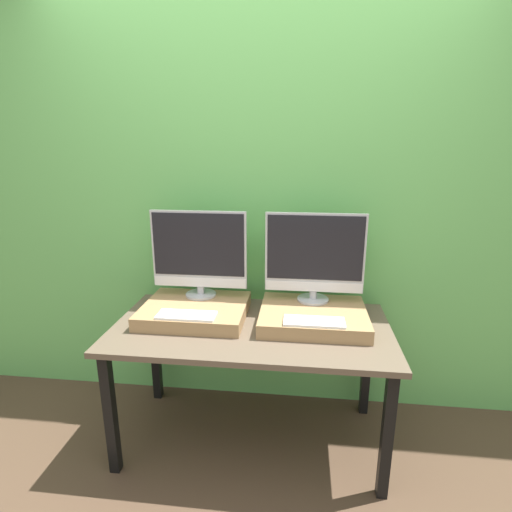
{
  "coord_description": "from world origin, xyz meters",
  "views": [
    {
      "loc": [
        0.25,
        -1.53,
        1.62
      ],
      "look_at": [
        0.0,
        0.58,
        1.02
      ],
      "focal_mm": 28.0,
      "sensor_mm": 36.0,
      "label": 1
    }
  ],
  "objects_px": {
    "monitor_right": "(315,256)",
    "keyboard_right": "(314,321)",
    "monitor_left": "(199,252)",
    "keyboard_left": "(186,315)"
  },
  "relations": [
    {
      "from": "monitor_left",
      "to": "keyboard_left",
      "type": "bearing_deg",
      "value": -90.0
    },
    {
      "from": "monitor_left",
      "to": "keyboard_left",
      "type": "height_order",
      "value": "monitor_left"
    },
    {
      "from": "monitor_left",
      "to": "keyboard_right",
      "type": "bearing_deg",
      "value": -24.61
    },
    {
      "from": "keyboard_left",
      "to": "keyboard_right",
      "type": "xyz_separation_m",
      "value": [
        0.64,
        0.0,
        0.0
      ]
    },
    {
      "from": "keyboard_left",
      "to": "monitor_left",
      "type": "bearing_deg",
      "value": 90.0
    },
    {
      "from": "monitor_right",
      "to": "keyboard_right",
      "type": "xyz_separation_m",
      "value": [
        -0.0,
        -0.29,
        -0.25
      ]
    },
    {
      "from": "monitor_right",
      "to": "keyboard_right",
      "type": "relative_size",
      "value": 1.8
    },
    {
      "from": "monitor_left",
      "to": "monitor_right",
      "type": "xyz_separation_m",
      "value": [
        0.64,
        0.0,
        0.0
      ]
    },
    {
      "from": "monitor_left",
      "to": "keyboard_right",
      "type": "distance_m",
      "value": 0.75
    },
    {
      "from": "monitor_right",
      "to": "keyboard_right",
      "type": "distance_m",
      "value": 0.39
    }
  ]
}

